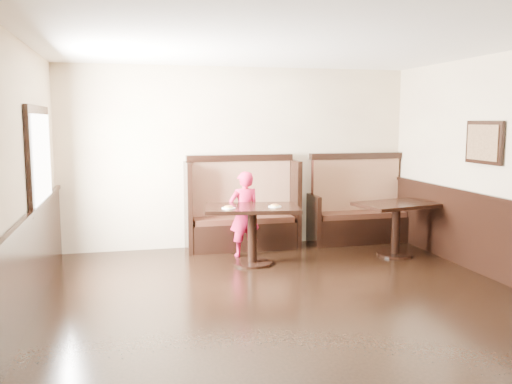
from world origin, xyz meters
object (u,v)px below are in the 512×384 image
object	(u,v)px
table_main	(252,220)
child	(244,214)
booth_neighbor	(358,212)
table_neighbor	(396,216)
booth_main	(242,214)

from	to	relation	value
table_main	child	distance (m)	0.48
table_main	child	bearing A→B (deg)	100.44
table_main	child	size ratio (longest dim) A/B	1.11
booth_neighbor	table_main	size ratio (longest dim) A/B	1.19
table_neighbor	child	size ratio (longest dim) A/B	1.00
booth_neighbor	child	distance (m)	2.10
booth_neighbor	table_neighbor	bearing A→B (deg)	-81.67
child	booth_neighbor	bearing A→B (deg)	-172.18
booth_neighbor	table_neighbor	size ratio (longest dim) A/B	1.32
table_neighbor	booth_main	bearing A→B (deg)	142.48
booth_neighbor	child	world-z (taller)	booth_neighbor
booth_main	booth_neighbor	bearing A→B (deg)	-0.05
table_main	booth_neighbor	bearing A→B (deg)	36.17
booth_main	table_main	xyz separation A→B (m)	(-0.07, -1.00, 0.10)
booth_main	child	xyz separation A→B (m)	(-0.07, -0.52, 0.10)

